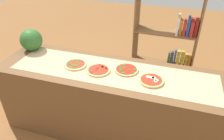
{
  "coord_description": "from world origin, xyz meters",
  "views": [
    {
      "loc": [
        0.59,
        -1.89,
        2.18
      ],
      "look_at": [
        0.0,
        0.0,
        0.92
      ],
      "focal_mm": 34.23,
      "sensor_mm": 36.0,
      "label": 1
    }
  ],
  "objects_px": {
    "pizza_pepperoni_1": "(98,70)",
    "pizza_mozzarella_3": "(151,80)",
    "watermelon": "(31,40)",
    "bookshelf": "(171,51)",
    "pizza_spinach_0": "(76,64)",
    "pizza_spinach_2": "(126,70)"
  },
  "relations": [
    {
      "from": "pizza_mozzarella_3",
      "to": "bookshelf",
      "type": "xyz_separation_m",
      "value": [
        0.14,
        1.02,
        -0.15
      ]
    },
    {
      "from": "watermelon",
      "to": "bookshelf",
      "type": "xyz_separation_m",
      "value": [
        1.73,
        0.77,
        -0.27
      ]
    },
    {
      "from": "pizza_pepperoni_1",
      "to": "pizza_spinach_2",
      "type": "height_order",
      "value": "pizza_spinach_2"
    },
    {
      "from": "pizza_spinach_0",
      "to": "pizza_spinach_2",
      "type": "bearing_deg",
      "value": 5.96
    },
    {
      "from": "watermelon",
      "to": "bookshelf",
      "type": "height_order",
      "value": "bookshelf"
    },
    {
      "from": "bookshelf",
      "to": "pizza_spinach_0",
      "type": "bearing_deg",
      "value": -136.9
    },
    {
      "from": "pizza_spinach_2",
      "to": "bookshelf",
      "type": "relative_size",
      "value": 0.17
    },
    {
      "from": "pizza_spinach_2",
      "to": "pizza_mozzarella_3",
      "type": "xyz_separation_m",
      "value": [
        0.29,
        -0.12,
        0.0
      ]
    },
    {
      "from": "pizza_pepperoni_1",
      "to": "bookshelf",
      "type": "bearing_deg",
      "value": 53.75
    },
    {
      "from": "pizza_spinach_0",
      "to": "pizza_mozzarella_3",
      "type": "bearing_deg",
      "value": -4.01
    },
    {
      "from": "pizza_pepperoni_1",
      "to": "bookshelf",
      "type": "xyz_separation_m",
      "value": [
        0.73,
        1.0,
        -0.15
      ]
    },
    {
      "from": "pizza_spinach_2",
      "to": "bookshelf",
      "type": "xyz_separation_m",
      "value": [
        0.44,
        0.9,
        -0.15
      ]
    },
    {
      "from": "pizza_spinach_2",
      "to": "pizza_spinach_0",
      "type": "bearing_deg",
      "value": -174.04
    },
    {
      "from": "watermelon",
      "to": "pizza_mozzarella_3",
      "type": "bearing_deg",
      "value": -9.17
    },
    {
      "from": "pizza_pepperoni_1",
      "to": "watermelon",
      "type": "bearing_deg",
      "value": 166.94
    },
    {
      "from": "bookshelf",
      "to": "watermelon",
      "type": "bearing_deg",
      "value": -156.11
    },
    {
      "from": "pizza_mozzarella_3",
      "to": "bookshelf",
      "type": "relative_size",
      "value": 0.17
    },
    {
      "from": "pizza_pepperoni_1",
      "to": "pizza_mozzarella_3",
      "type": "bearing_deg",
      "value": -2.37
    },
    {
      "from": "pizza_spinach_2",
      "to": "pizza_pepperoni_1",
      "type": "bearing_deg",
      "value": -161.39
    },
    {
      "from": "pizza_spinach_0",
      "to": "pizza_mozzarella_3",
      "type": "xyz_separation_m",
      "value": [
        0.88,
        -0.06,
        0.0
      ]
    },
    {
      "from": "pizza_spinach_0",
      "to": "pizza_pepperoni_1",
      "type": "distance_m",
      "value": 0.3
    },
    {
      "from": "pizza_pepperoni_1",
      "to": "pizza_spinach_2",
      "type": "xyz_separation_m",
      "value": [
        0.29,
        0.1,
        0.0
      ]
    }
  ]
}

